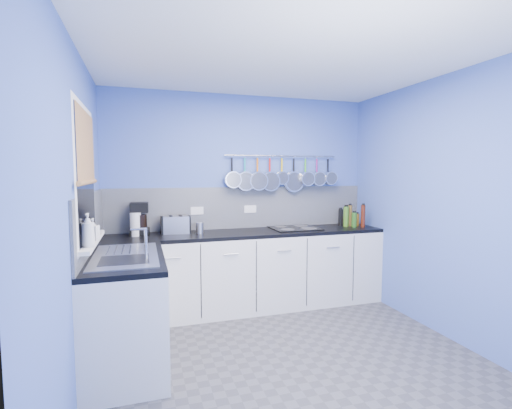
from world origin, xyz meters
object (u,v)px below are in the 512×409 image
toaster (176,225)px  canister (200,228)px  hob (294,228)px  paper_towel (135,224)px  coffee_maker (140,219)px  soap_bottle_a (88,230)px  soap_bottle_b (93,229)px

toaster → canister: size_ratio=2.44×
hob → paper_towel: bearing=179.8°
coffee_maker → soap_bottle_a: bearing=-101.2°
soap_bottle_a → paper_towel: soap_bottle_a is taller
coffee_maker → canister: bearing=-6.3°
coffee_maker → hob: coffee_maker is taller
toaster → soap_bottle_b: bearing=-118.4°
toaster → canister: bearing=-16.0°
coffee_maker → paper_towel: bearing=-119.7°
soap_bottle_a → toaster: bearing=61.9°
soap_bottle_b → paper_towel: bearing=73.8°
toaster → canister: toaster is taller
soap_bottle_b → paper_towel: 1.06m
soap_bottle_b → toaster: bearing=56.3°
toaster → coffee_maker: bearing=-175.1°
soap_bottle_a → canister: (0.97, 1.25, -0.21)m
soap_bottle_b → toaster: (0.72, 1.08, -0.14)m
coffee_maker → toaster: bearing=2.4°
soap_bottle_b → soap_bottle_a: bearing=-90.0°
canister → coffee_maker: bearing=170.9°
soap_bottle_a → coffee_maker: bearing=76.0°
paper_towel → toaster: (0.42, 0.06, -0.03)m
canister → hob: size_ratio=0.22×
paper_towel → toaster: size_ratio=0.84×
paper_towel → coffee_maker: 0.10m
soap_bottle_a → toaster: soap_bottle_a is taller
toaster → paper_towel: bearing=-166.0°
soap_bottle_a → soap_bottle_b: (0.00, 0.27, -0.03)m
canister → hob: canister is taller
soap_bottle_b → hob: size_ratio=0.31×
soap_bottle_a → paper_towel: 1.32m
soap_bottle_b → coffee_maker: size_ratio=0.49×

